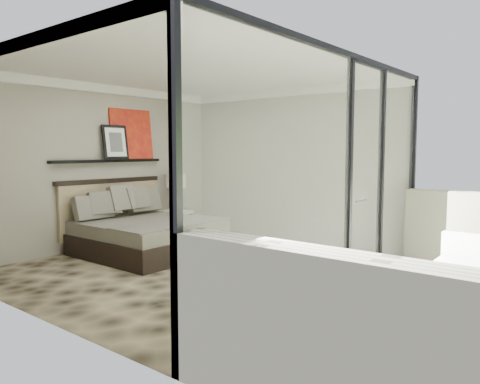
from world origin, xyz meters
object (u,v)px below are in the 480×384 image
Objects in this scene: nightstand at (174,223)px; lounger at (465,285)px; table_lamp at (176,187)px; bed at (144,233)px.

lounger is at bearing 5.54° from nightstand.
nightstand is 5.45m from lounger.
table_lamp is at bearing 47.27° from nightstand.
nightstand is 0.32× the size of lounger.
table_lamp reaches higher than lounger.
bed reaches higher than nightstand.
bed is 3.72× the size of nightstand.
lounger is (4.76, 0.56, -0.13)m from bed.
nightstand is 0.70m from table_lamp.
bed is at bearing -175.29° from lounger.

